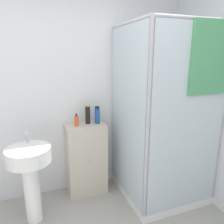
{
  "coord_description": "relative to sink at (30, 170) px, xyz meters",
  "views": [
    {
      "loc": [
        -0.25,
        -0.96,
        1.73
      ],
      "look_at": [
        0.52,
        1.12,
        1.15
      ],
      "focal_mm": 35.0,
      "sensor_mm": 36.0,
      "label": 1
    }
  ],
  "objects": [
    {
      "name": "wall_back",
      "position": [
        0.33,
        0.5,
        0.65
      ],
      "size": [
        6.4,
        0.06,
        2.5
      ],
      "primitive_type": "cube",
      "color": "silver",
      "rests_on": "ground_plane"
    },
    {
      "name": "shower_enclosure",
      "position": [
        1.48,
        -0.1,
        -0.02
      ],
      "size": [
        0.94,
        0.97,
        2.06
      ],
      "color": "white",
      "rests_on": "ground_plane"
    },
    {
      "name": "vanity_cabinet",
      "position": [
        0.66,
        0.31,
        -0.14
      ],
      "size": [
        0.48,
        0.32,
        0.91
      ],
      "color": "beige",
      "rests_on": "ground_plane"
    },
    {
      "name": "sink",
      "position": [
        0.0,
        0.0,
        0.0
      ],
      "size": [
        0.44,
        0.44,
        0.97
      ],
      "color": "white",
      "rests_on": "ground_plane"
    },
    {
      "name": "soap_dispenser",
      "position": [
        0.55,
        0.3,
        0.38
      ],
      "size": [
        0.05,
        0.05,
        0.16
      ],
      "color": "#E5562D",
      "rests_on": "vanity_cabinet"
    },
    {
      "name": "shampoo_bottle_tall_black",
      "position": [
        0.7,
        0.35,
        0.43
      ],
      "size": [
        0.06,
        0.06,
        0.24
      ],
      "color": "black",
      "rests_on": "vanity_cabinet"
    },
    {
      "name": "shampoo_bottle_blue",
      "position": [
        0.81,
        0.31,
        0.41
      ],
      "size": [
        0.06,
        0.06,
        0.21
      ],
      "color": "#1E4C93",
      "rests_on": "vanity_cabinet"
    }
  ]
}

